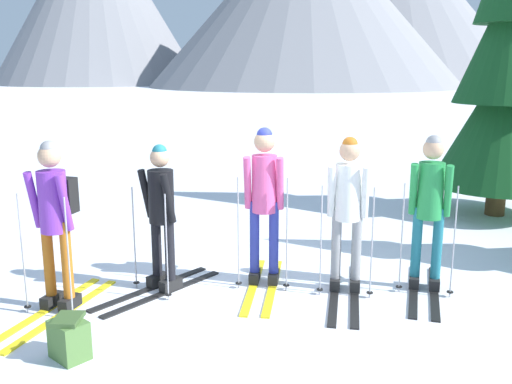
% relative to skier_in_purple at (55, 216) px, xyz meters
% --- Properties ---
extents(ground_plane, '(400.00, 400.00, 0.00)m').
position_rel_skier_in_purple_xyz_m(ground_plane, '(1.90, 0.49, -0.99)').
color(ground_plane, white).
extents(skier_in_purple, '(0.79, 1.81, 1.75)m').
position_rel_skier_in_purple_xyz_m(skier_in_purple, '(0.00, 0.00, 0.00)').
color(skier_in_purple, yellow).
rests_on(skier_in_purple, ground).
extents(skier_in_black, '(1.26, 1.49, 1.64)m').
position_rel_skier_in_purple_xyz_m(skier_in_black, '(0.96, 0.55, -0.10)').
color(skier_in_black, black).
rests_on(skier_in_black, ground).
extents(skier_in_pink, '(0.61, 1.69, 1.81)m').
position_rel_skier_in_purple_xyz_m(skier_in_pink, '(2.09, 0.76, 0.04)').
color(skier_in_pink, yellow).
rests_on(skier_in_pink, ground).
extents(skier_in_white, '(0.60, 1.79, 1.73)m').
position_rel_skier_in_purple_xyz_m(skier_in_white, '(3.00, 0.57, -0.04)').
color(skier_in_white, black).
rests_on(skier_in_white, ground).
extents(skier_in_green, '(0.68, 1.58, 1.74)m').
position_rel_skier_in_purple_xyz_m(skier_in_green, '(3.90, 0.65, -0.03)').
color(skier_in_green, black).
rests_on(skier_in_green, ground).
extents(pine_tree_near, '(2.19, 2.19, 5.29)m').
position_rel_skier_in_purple_xyz_m(pine_tree_near, '(5.95, 3.98, 1.43)').
color(pine_tree_near, '#51381E').
rests_on(pine_tree_near, ground).
extents(backpack_on_snow_front, '(0.40, 0.39, 0.38)m').
position_rel_skier_in_purple_xyz_m(backpack_on_snow_front, '(0.45, -1.01, -0.80)').
color(backpack_on_snow_front, '#4C7238').
rests_on(backpack_on_snow_front, ground).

